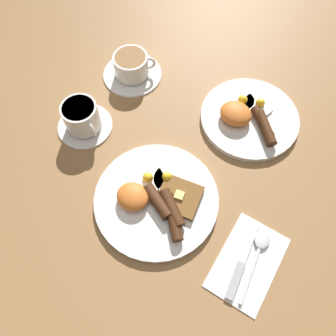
{
  "coord_description": "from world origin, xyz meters",
  "views": [
    {
      "loc": [
        0.17,
        -0.21,
        0.71
      ],
      "look_at": [
        -0.02,
        0.07,
        0.03
      ],
      "focal_mm": 35.0,
      "sensor_mm": 36.0,
      "label": 1
    }
  ],
  "objects": [
    {
      "name": "ground_plane",
      "position": [
        0.0,
        0.0,
        0.0
      ],
      "size": [
        3.0,
        3.0,
        0.0
      ],
      "primitive_type": "plane",
      "color": "olive"
    },
    {
      "name": "breakfast_plate_near",
      "position": [
        0.0,
        -0.0,
        0.01
      ],
      "size": [
        0.29,
        0.29,
        0.05
      ],
      "color": "silver",
      "rests_on": "ground_plane"
    },
    {
      "name": "breakfast_plate_far",
      "position": [
        0.07,
        0.32,
        0.01
      ],
      "size": [
        0.26,
        0.26,
        0.05
      ],
      "color": "silver",
      "rests_on": "ground_plane"
    },
    {
      "name": "teacup_near",
      "position": [
        -0.27,
        0.07,
        0.04
      ],
      "size": [
        0.14,
        0.14,
        0.08
      ],
      "color": "silver",
      "rests_on": "ground_plane"
    },
    {
      "name": "teacup_far",
      "position": [
        -0.27,
        0.28,
        0.03
      ],
      "size": [
        0.17,
        0.17,
        0.07
      ],
      "color": "silver",
      "rests_on": "ground_plane"
    },
    {
      "name": "napkin",
      "position": [
        0.24,
        -0.01,
        0.0
      ],
      "size": [
        0.13,
        0.19,
        0.01
      ],
      "primitive_type": "cube",
      "rotation": [
        0.0,
        0.0,
        0.03
      ],
      "color": "white",
      "rests_on": "ground_plane"
    },
    {
      "name": "knife",
      "position": [
        0.23,
        -0.02,
        0.01
      ],
      "size": [
        0.04,
        0.18,
        0.01
      ],
      "rotation": [
        0.0,
        0.0,
        1.71
      ],
      "color": "silver",
      "rests_on": "napkin"
    },
    {
      "name": "spoon",
      "position": [
        0.25,
        0.03,
        0.01
      ],
      "size": [
        0.04,
        0.17,
        0.01
      ],
      "rotation": [
        0.0,
        0.0,
        1.72
      ],
      "color": "silver",
      "rests_on": "napkin"
    }
  ]
}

